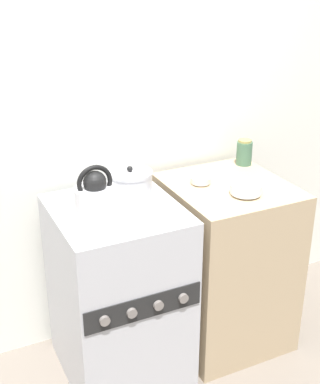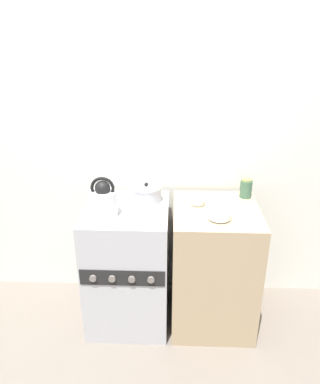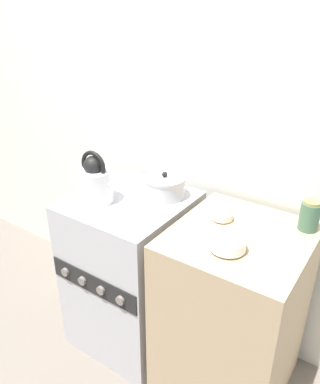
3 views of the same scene
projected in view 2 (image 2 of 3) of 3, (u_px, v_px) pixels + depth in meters
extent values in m
plane|color=#70665B|center=(125.00, 344.00, 2.55)|extent=(12.00, 12.00, 0.00)
cube|color=silver|center=(131.00, 139.00, 2.68)|extent=(7.00, 0.06, 2.50)
cube|color=#B2B2B7|center=(128.00, 264.00, 2.65)|extent=(0.56, 0.60, 0.89)
cube|color=black|center=(122.00, 278.00, 2.33)|extent=(0.54, 0.01, 0.11)
cylinder|color=slate|center=(93.00, 278.00, 2.33)|extent=(0.04, 0.02, 0.04)
cylinder|color=slate|center=(112.00, 279.00, 2.32)|extent=(0.04, 0.02, 0.04)
cylinder|color=slate|center=(132.00, 279.00, 2.32)|extent=(0.04, 0.02, 0.04)
cylinder|color=slate|center=(151.00, 280.00, 2.31)|extent=(0.04, 0.02, 0.04)
cube|color=tan|center=(213.00, 266.00, 2.63)|extent=(0.57, 0.61, 0.89)
cylinder|color=silver|center=(104.00, 204.00, 2.34)|extent=(0.17, 0.17, 0.16)
sphere|color=black|center=(103.00, 188.00, 2.30)|extent=(0.10, 0.10, 0.10)
torus|color=black|center=(103.00, 188.00, 2.30)|extent=(0.15, 0.02, 0.15)
cone|color=silver|center=(116.00, 200.00, 2.33)|extent=(0.09, 0.04, 0.07)
cylinder|color=#B2B2B7|center=(146.00, 194.00, 2.57)|extent=(0.21, 0.21, 0.09)
cylinder|color=#B2B2B7|center=(146.00, 187.00, 2.55)|extent=(0.21, 0.21, 0.01)
sphere|color=black|center=(146.00, 184.00, 2.54)|extent=(0.03, 0.03, 0.03)
cylinder|color=white|center=(219.00, 218.00, 2.33)|extent=(0.06, 0.06, 0.01)
cylinder|color=white|center=(220.00, 215.00, 2.32)|extent=(0.14, 0.14, 0.04)
cylinder|color=beige|center=(198.00, 204.00, 2.52)|extent=(0.04, 0.04, 0.01)
cylinder|color=beige|center=(198.00, 202.00, 2.52)|extent=(0.10, 0.10, 0.03)
cylinder|color=#3F664C|center=(246.00, 189.00, 2.61)|extent=(0.08, 0.08, 0.13)
cylinder|color=#998C4C|center=(247.00, 180.00, 2.58)|extent=(0.07, 0.07, 0.01)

